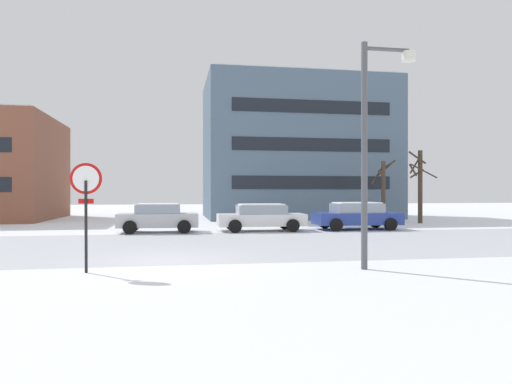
# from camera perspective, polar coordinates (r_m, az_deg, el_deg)

# --- Properties ---
(ground_plane) EXTENTS (120.00, 120.00, 0.00)m
(ground_plane) POSITION_cam_1_polar(r_m,az_deg,el_deg) (13.90, -10.62, -8.13)
(ground_plane) COLOR white
(road_surface) EXTENTS (80.00, 9.63, 0.00)m
(road_surface) POSITION_cam_1_polar(r_m,az_deg,el_deg) (17.68, -10.44, -6.36)
(road_surface) COLOR #B7BCC4
(road_surface) RESTS_ON ground
(stop_sign) EXTENTS (0.76, 0.12, 2.67)m
(stop_sign) POSITION_cam_1_polar(r_m,az_deg,el_deg) (12.16, -19.86, -0.43)
(stop_sign) COLOR black
(stop_sign) RESTS_ON ground
(street_lamp) EXTENTS (1.48, 0.36, 5.77)m
(street_lamp) POSITION_cam_1_polar(r_m,az_deg,el_deg) (12.48, 14.00, 7.05)
(street_lamp) COLOR #4C4F54
(street_lamp) RESTS_ON ground
(parked_car_silver) EXTENTS (3.84, 2.04, 1.40)m
(parked_car_silver) POSITION_cam_1_polar(r_m,az_deg,el_deg) (23.35, -11.74, -3.03)
(parked_car_silver) COLOR silver
(parked_car_silver) RESTS_ON ground
(parked_car_white) EXTENTS (4.39, 2.12, 1.36)m
(parked_car_white) POSITION_cam_1_polar(r_m,az_deg,el_deg) (23.69, 0.62, -3.03)
(parked_car_white) COLOR white
(parked_car_white) RESTS_ON ground
(parked_car_blue) EXTENTS (4.44, 2.19, 1.42)m
(parked_car_blue) POSITION_cam_1_polar(r_m,az_deg,el_deg) (25.12, 12.08, -2.80)
(parked_car_blue) COLOR #283D93
(parked_car_blue) RESTS_ON ground
(tree_far_left) EXTENTS (1.59, 1.55, 4.55)m
(tree_far_left) POSITION_cam_1_polar(r_m,az_deg,el_deg) (31.14, 19.18, 1.00)
(tree_far_left) COLOR #423326
(tree_far_left) RESTS_ON ground
(tree_far_right) EXTENTS (1.46, 0.95, 3.92)m
(tree_far_right) POSITION_cam_1_polar(r_m,az_deg,el_deg) (29.74, 15.14, 0.28)
(tree_far_right) COLOR #423326
(tree_far_right) RESTS_ON ground
(building_far_right) EXTENTS (13.92, 8.70, 10.46)m
(building_far_right) POSITION_cam_1_polar(r_m,az_deg,el_deg) (36.63, 4.95, 5.14)
(building_far_right) COLOR slate
(building_far_right) RESTS_ON ground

